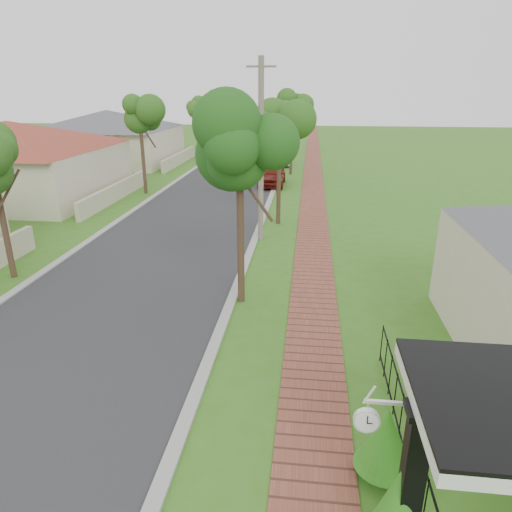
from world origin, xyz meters
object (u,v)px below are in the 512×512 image
at_px(parked_car_white, 281,156).
at_px(station_clock, 368,419).
at_px(parked_car_red, 272,175).
at_px(porch_post, 410,489).
at_px(utility_pole, 261,152).
at_px(near_tree, 240,152).

relative_size(parked_car_white, station_clock, 5.69).
bearing_deg(station_clock, parked_car_red, 97.73).
relative_size(parked_car_red, station_clock, 5.53).
xyz_separation_m(porch_post, utility_pole, (-3.65, 14.31, 2.74)).
relative_size(porch_post, station_clock, 3.26).
height_order(parked_car_red, parked_car_white, parked_car_red).
distance_m(parked_car_white, near_tree, 27.96).
bearing_deg(near_tree, porch_post, -65.82).
bearing_deg(parked_car_red, parked_car_white, 90.32).
relative_size(near_tree, station_clock, 7.60).
bearing_deg(parked_car_red, porch_post, -80.77).
xyz_separation_m(parked_car_red, station_clock, (3.55, -26.14, 1.22)).
xyz_separation_m(parked_car_red, parked_car_white, (0.00, 9.13, -0.00)).
height_order(porch_post, parked_car_red, porch_post).
height_order(porch_post, parked_car_white, porch_post).
bearing_deg(porch_post, parked_car_white, 96.64).
bearing_deg(station_clock, porch_post, -33.47).
distance_m(parked_car_red, near_tree, 18.96).
bearing_deg(utility_pole, porch_post, -75.70).
relative_size(parked_car_white, near_tree, 0.75).
xyz_separation_m(parked_car_white, near_tree, (0.56, -27.67, 3.96)).
bearing_deg(parked_car_red, utility_pole, -87.30).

